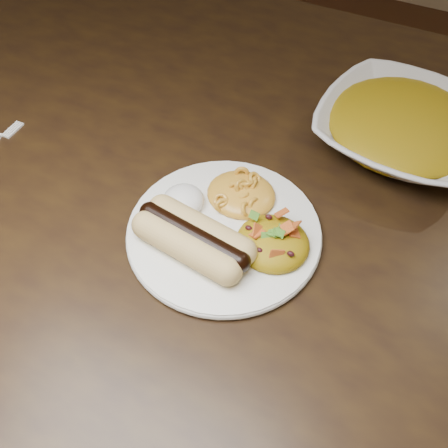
% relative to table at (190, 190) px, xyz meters
% --- Properties ---
extents(floor, '(4.00, 4.00, 0.00)m').
position_rel_table_xyz_m(floor, '(0.00, 0.00, -0.66)').
color(floor, '#36200C').
rests_on(floor, ground).
extents(table, '(1.60, 0.90, 0.75)m').
position_rel_table_xyz_m(table, '(0.00, 0.00, 0.00)').
color(table, black).
rests_on(table, floor).
extents(plate, '(0.24, 0.24, 0.01)m').
position_rel_table_xyz_m(plate, '(0.12, -0.12, 0.10)').
color(plate, white).
rests_on(plate, table).
extents(hotdog, '(0.13, 0.08, 0.03)m').
position_rel_table_xyz_m(hotdog, '(0.10, -0.16, 0.12)').
color(hotdog, tan).
rests_on(hotdog, plate).
extents(mac_and_cheese, '(0.12, 0.11, 0.03)m').
position_rel_table_xyz_m(mac_and_cheese, '(0.11, -0.06, 0.12)').
color(mac_and_cheese, orange).
rests_on(mac_and_cheese, plate).
extents(sour_cream, '(0.06, 0.06, 0.03)m').
position_rel_table_xyz_m(sour_cream, '(0.05, -0.11, 0.12)').
color(sour_cream, silver).
rests_on(sour_cream, plate).
extents(taco_salad, '(0.09, 0.08, 0.04)m').
position_rel_table_xyz_m(taco_salad, '(0.18, -0.12, 0.12)').
color(taco_salad, '#C86E02').
rests_on(taco_salad, plate).
extents(serving_bowl, '(0.26, 0.26, 0.06)m').
position_rel_table_xyz_m(serving_bowl, '(0.27, 0.13, 0.12)').
color(serving_bowl, silver).
rests_on(serving_bowl, table).
extents(bowl_filling, '(0.25, 0.25, 0.05)m').
position_rel_table_xyz_m(bowl_filling, '(0.27, 0.13, 0.14)').
color(bowl_filling, '#C86E02').
rests_on(bowl_filling, serving_bowl).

